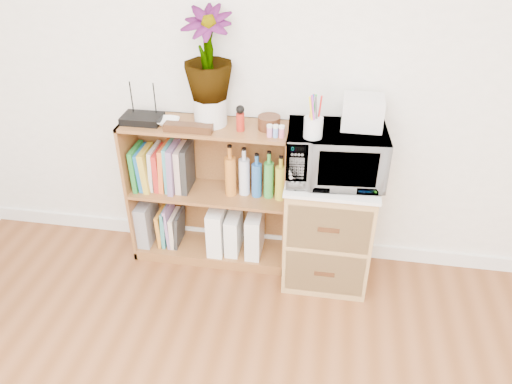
# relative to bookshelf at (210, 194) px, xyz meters

# --- Properties ---
(skirting_board) EXTENTS (4.00, 0.02, 0.10)m
(skirting_board) POSITION_rel_bookshelf_xyz_m (0.35, 0.14, -0.42)
(skirting_board) COLOR white
(skirting_board) RESTS_ON ground
(bookshelf) EXTENTS (1.00, 0.30, 0.95)m
(bookshelf) POSITION_rel_bookshelf_xyz_m (0.00, 0.00, 0.00)
(bookshelf) COLOR brown
(bookshelf) RESTS_ON ground
(wicker_unit) EXTENTS (0.50, 0.45, 0.70)m
(wicker_unit) POSITION_rel_bookshelf_xyz_m (0.75, -0.08, -0.12)
(wicker_unit) COLOR #9E7542
(wicker_unit) RESTS_ON ground
(microwave) EXTENTS (0.56, 0.40, 0.30)m
(microwave) POSITION_rel_bookshelf_xyz_m (0.75, -0.08, 0.39)
(microwave) COLOR silver
(microwave) RESTS_ON wicker_unit
(pen_cup) EXTENTS (0.10, 0.10, 0.11)m
(pen_cup) POSITION_rel_bookshelf_xyz_m (0.62, -0.19, 0.59)
(pen_cup) COLOR silver
(pen_cup) RESTS_ON microwave
(small_appliance) EXTENTS (0.21, 0.18, 0.17)m
(small_appliance) POSITION_rel_bookshelf_xyz_m (0.87, -0.02, 0.62)
(small_appliance) COLOR silver
(small_appliance) RESTS_ON microwave
(router) EXTENTS (0.23, 0.16, 0.04)m
(router) POSITION_rel_bookshelf_xyz_m (-0.37, -0.02, 0.50)
(router) COLOR black
(router) RESTS_ON bookshelf
(white_bowl) EXTENTS (0.13, 0.13, 0.03)m
(white_bowl) POSITION_rel_bookshelf_xyz_m (-0.21, -0.03, 0.49)
(white_bowl) COLOR white
(white_bowl) RESTS_ON bookshelf
(plant_pot) EXTENTS (0.19, 0.19, 0.16)m
(plant_pot) POSITION_rel_bookshelf_xyz_m (0.03, 0.02, 0.55)
(plant_pot) COLOR silver
(plant_pot) RESTS_ON bookshelf
(potted_plant) EXTENTS (0.27, 0.27, 0.49)m
(potted_plant) POSITION_rel_bookshelf_xyz_m (0.03, 0.02, 0.88)
(potted_plant) COLOR #30742E
(potted_plant) RESTS_ON plant_pot
(trinket_box) EXTENTS (0.27, 0.07, 0.04)m
(trinket_box) POSITION_rel_bookshelf_xyz_m (-0.07, -0.10, 0.50)
(trinket_box) COLOR #34200E
(trinket_box) RESTS_ON bookshelf
(kokeshi_doll) EXTENTS (0.05, 0.05, 0.10)m
(kokeshi_doll) POSITION_rel_bookshelf_xyz_m (0.21, -0.04, 0.53)
(kokeshi_doll) COLOR #A21F13
(kokeshi_doll) RESTS_ON bookshelf
(wooden_bowl) EXTENTS (0.13, 0.13, 0.07)m
(wooden_bowl) POSITION_rel_bookshelf_xyz_m (0.37, 0.01, 0.51)
(wooden_bowl) COLOR #3D1D10
(wooden_bowl) RESTS_ON bookshelf
(paint_jars) EXTENTS (0.12, 0.04, 0.06)m
(paint_jars) POSITION_rel_bookshelf_xyz_m (0.42, -0.09, 0.50)
(paint_jars) COLOR pink
(paint_jars) RESTS_ON bookshelf
(file_box) EXTENTS (0.09, 0.24, 0.30)m
(file_box) POSITION_rel_bookshelf_xyz_m (-0.44, 0.00, -0.26)
(file_box) COLOR gray
(file_box) RESTS_ON bookshelf
(magazine_holder_left) EXTENTS (0.10, 0.25, 0.31)m
(magazine_holder_left) POSITION_rel_bookshelf_xyz_m (0.04, -0.01, -0.25)
(magazine_holder_left) COLOR white
(magazine_holder_left) RESTS_ON bookshelf
(magazine_holder_mid) EXTENTS (0.09, 0.22, 0.27)m
(magazine_holder_mid) POSITION_rel_bookshelf_xyz_m (0.15, -0.01, -0.27)
(magazine_holder_mid) COLOR white
(magazine_holder_mid) RESTS_ON bookshelf
(magazine_holder_right) EXTENTS (0.09, 0.24, 0.30)m
(magazine_holder_right) POSITION_rel_bookshelf_xyz_m (0.29, -0.01, -0.26)
(magazine_holder_right) COLOR white
(magazine_holder_right) RESTS_ON bookshelf
(cookbooks) EXTENTS (0.35, 0.20, 0.31)m
(cookbooks) POSITION_rel_bookshelf_xyz_m (-0.28, 0.00, 0.17)
(cookbooks) COLOR #1F742A
(cookbooks) RESTS_ON bookshelf
(liquor_bottles) EXTENTS (0.44, 0.07, 0.32)m
(liquor_bottles) POSITION_rel_bookshelf_xyz_m (0.32, 0.00, 0.18)
(liquor_bottles) COLOR #C26E24
(liquor_bottles) RESTS_ON bookshelf
(lower_books) EXTENTS (0.16, 0.19, 0.29)m
(lower_books) POSITION_rel_bookshelf_xyz_m (-0.28, 0.00, -0.28)
(lower_books) COLOR orange
(lower_books) RESTS_ON bookshelf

